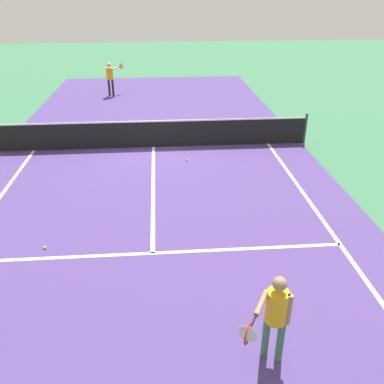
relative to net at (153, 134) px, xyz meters
The scene contains 10 objects.
ground_plane 0.49m from the net, ahead, with size 60.00×60.00×0.00m, color #38724C.
court_surface_inbounds 0.49m from the net, ahead, with size 10.62×24.40×0.00m, color #4C387A.
line_sideline_right 7.24m from the net, 55.34° to the right, with size 0.10×11.89×0.01m, color white.
line_service_near 6.42m from the net, 90.00° to the right, with size 8.22×0.10×0.01m, color white.
line_center_service 3.24m from the net, 90.00° to the right, with size 0.10×6.40×0.01m, color white.
net is the anchor object (origin of this frame).
player_near 9.47m from the net, 79.05° to the right, with size 0.87×0.96×1.53m.
player_far 7.98m from the net, 105.67° to the left, with size 0.85×1.04×1.66m.
tennis_ball_near_net 1.80m from the net, 51.58° to the right, with size 0.07×0.07×0.07m, color #CCE033.
tennis_ball_mid_court 6.49m from the net, 111.06° to the right, with size 0.07×0.07×0.07m, color #CCE033.
Camera 1 is at (0.25, -13.56, 5.09)m, focal length 38.08 mm.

